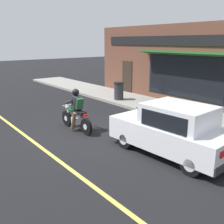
% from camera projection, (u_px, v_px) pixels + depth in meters
% --- Properties ---
extents(ground_plane, '(80.00, 80.00, 0.00)m').
position_uv_depth(ground_plane, '(83.00, 133.00, 9.81)').
color(ground_plane, black).
extents(sidewalk_curb, '(2.60, 22.00, 0.14)m').
position_uv_depth(sidewalk_curb, '(129.00, 100.00, 15.06)').
color(sidewalk_curb, gray).
rests_on(sidewalk_curb, ground).
extents(lane_stripe, '(0.12, 19.80, 0.01)m').
position_uv_depth(lane_stripe, '(8.00, 123.00, 11.01)').
color(lane_stripe, '#D1C64C').
rests_on(lane_stripe, ground).
extents(storefront_building, '(1.25, 10.87, 4.20)m').
position_uv_depth(storefront_building, '(167.00, 64.00, 14.38)').
color(storefront_building, brown).
rests_on(storefront_building, ground).
extents(motorcycle_with_rider, '(0.56, 2.02, 1.62)m').
position_uv_depth(motorcycle_with_rider, '(76.00, 113.00, 9.95)').
color(motorcycle_with_rider, black).
rests_on(motorcycle_with_rider, ground).
extents(car_hatchback, '(1.85, 3.87, 1.57)m').
position_uv_depth(car_hatchback, '(172.00, 130.00, 7.79)').
color(car_hatchback, black).
rests_on(car_hatchback, ground).
extents(trash_bin, '(0.56, 0.56, 0.98)m').
position_uv_depth(trash_bin, '(119.00, 91.00, 14.65)').
color(trash_bin, '#2D2D33').
rests_on(trash_bin, sidewalk_curb).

